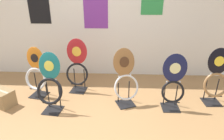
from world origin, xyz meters
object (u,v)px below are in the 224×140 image
toilet_seat_display_jazz_black (216,79)px  toilet_seat_display_orange_sun (36,75)px  toilet_seat_display_crimson_swirl (77,67)px  toilet_seat_display_woodgrain (125,79)px  storage_box (1,97)px  toilet_seat_display_teal_sax (50,85)px  toilet_seat_display_navy_moon (173,84)px

toilet_seat_display_jazz_black → toilet_seat_display_orange_sun: size_ratio=1.06×
toilet_seat_display_orange_sun → toilet_seat_display_crimson_swirl: size_ratio=0.91×
toilet_seat_display_woodgrain → storage_box: (-2.07, -0.14, -0.33)m
toilet_seat_display_jazz_black → toilet_seat_display_teal_sax: size_ratio=1.00×
toilet_seat_display_woodgrain → toilet_seat_display_teal_sax: (-1.15, -0.26, -0.01)m
toilet_seat_display_crimson_swirl → storage_box: size_ratio=1.85×
toilet_seat_display_navy_moon → toilet_seat_display_orange_sun: 2.32m
toilet_seat_display_jazz_black → storage_box: size_ratio=1.79×
toilet_seat_display_jazz_black → toilet_seat_display_teal_sax: bearing=-172.4°
toilet_seat_display_navy_moon → toilet_seat_display_orange_sun: bearing=172.8°
toilet_seat_display_orange_sun → toilet_seat_display_navy_moon: bearing=-7.2°
toilet_seat_display_woodgrain → toilet_seat_display_teal_sax: toilet_seat_display_teal_sax is taller
toilet_seat_display_navy_moon → toilet_seat_display_orange_sun: (-2.30, 0.29, -0.02)m
toilet_seat_display_navy_moon → toilet_seat_display_teal_sax: 1.91m
toilet_seat_display_crimson_swirl → toilet_seat_display_woodgrain: bearing=-25.0°
toilet_seat_display_teal_sax → toilet_seat_display_crimson_swirl: 0.73m
toilet_seat_display_woodgrain → toilet_seat_display_orange_sun: bearing=173.4°
toilet_seat_display_teal_sax → toilet_seat_display_crimson_swirl: (0.28, 0.67, 0.03)m
toilet_seat_display_jazz_black → storage_box: bearing=-176.5°
toilet_seat_display_teal_sax → toilet_seat_display_crimson_swirl: size_ratio=0.96×
toilet_seat_display_crimson_swirl → toilet_seat_display_jazz_black: bearing=-7.7°
toilet_seat_display_jazz_black → toilet_seat_display_navy_moon: 0.76m
toilet_seat_display_jazz_black → toilet_seat_display_crimson_swirl: (-2.36, 0.32, 0.05)m
toilet_seat_display_navy_moon → toilet_seat_display_crimson_swirl: toilet_seat_display_crimson_swirl is taller
toilet_seat_display_teal_sax → toilet_seat_display_crimson_swirl: bearing=67.1°
storage_box → toilet_seat_display_orange_sun: bearing=31.3°
toilet_seat_display_jazz_black → toilet_seat_display_woodgrain: toilet_seat_display_jazz_black is taller
toilet_seat_display_navy_moon → storage_box: size_ratio=1.72×
toilet_seat_display_crimson_swirl → toilet_seat_display_orange_sun: bearing=-161.7°
toilet_seat_display_teal_sax → toilet_seat_display_jazz_black: bearing=7.6°
toilet_seat_display_navy_moon → toilet_seat_display_crimson_swirl: bearing=162.3°
toilet_seat_display_crimson_swirl → storage_box: bearing=-155.8°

